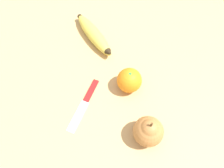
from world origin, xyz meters
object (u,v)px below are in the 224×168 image
at_px(banana, 94,35).
at_px(pear, 148,131).
at_px(paring_knife, 85,102).
at_px(orange, 129,80).

bearing_deg(banana, pear, -8.37).
xyz_separation_m(banana, paring_knife, (-0.13, 0.19, -0.02)).
distance_m(pear, paring_knife, 0.19).
height_order(orange, paring_knife, orange).
relative_size(banana, pear, 2.19).
bearing_deg(paring_knife, pear, 172.63).
relative_size(orange, paring_knife, 0.42).
relative_size(banana, paring_knife, 1.24).
bearing_deg(pear, banana, -26.80).
bearing_deg(pear, orange, -35.55).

